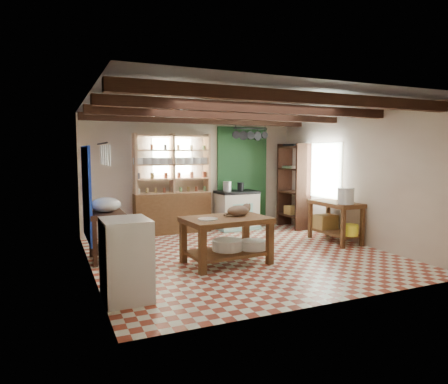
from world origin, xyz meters
name	(u,v)px	position (x,y,z in m)	size (l,w,h in m)	color
floor	(240,255)	(0.00, 0.00, -0.01)	(5.00, 5.00, 0.02)	#9B3621
ceiling	(241,105)	(0.00, 0.00, 2.60)	(5.00, 5.00, 0.02)	#49494E
wall_back	(193,174)	(0.00, 2.50, 1.30)	(5.00, 0.04, 2.60)	beige
wall_front	(335,195)	(0.00, -2.50, 1.30)	(5.00, 0.04, 2.60)	beige
wall_left	(89,186)	(-2.50, 0.00, 1.30)	(0.04, 5.00, 2.60)	beige
wall_right	(354,177)	(2.50, 0.00, 1.30)	(0.04, 5.00, 2.60)	beige
ceiling_beams	(241,112)	(0.00, 0.00, 2.48)	(5.00, 3.80, 0.15)	#361D13
blue_wall_patch	(87,193)	(-2.47, 0.90, 1.10)	(0.04, 1.40, 1.60)	blue
green_wall_patch	(242,175)	(1.25, 2.47, 1.25)	(1.30, 0.04, 2.30)	#1B4520
window_back	(172,157)	(-0.50, 2.48, 1.70)	(0.90, 0.02, 0.80)	silver
window_right	(322,170)	(2.48, 1.00, 1.40)	(0.02, 1.30, 1.20)	silver
utensil_rail	(102,153)	(-2.44, -1.20, 1.78)	(0.06, 0.90, 0.28)	black
pot_rack	(251,136)	(1.25, 2.05, 2.18)	(0.86, 0.12, 0.36)	black
shelving_unit	(172,184)	(-0.55, 2.31, 1.10)	(1.70, 0.34, 2.20)	tan
tall_rack	(294,186)	(2.28, 1.80, 1.00)	(0.40, 0.86, 2.00)	#361D13
work_table	(226,241)	(-0.46, -0.42, 0.38)	(1.33, 0.89, 0.75)	brown
stove	(237,210)	(0.95, 2.15, 0.45)	(0.92, 0.62, 0.90)	beige
prep_table	(107,236)	(-2.20, 0.57, 0.41)	(0.55, 0.80, 0.81)	#361D13
white_cabinet	(126,259)	(-2.22, -1.37, 0.50)	(0.55, 0.66, 0.99)	silver
right_counter	(335,222)	(2.18, 0.14, 0.41)	(0.57, 1.13, 0.81)	brown
cat	(238,211)	(-0.21, -0.35, 0.84)	(0.38, 0.29, 0.17)	#8C6B52
steel_tray	(208,219)	(-0.81, -0.49, 0.76)	(0.31, 0.31, 0.02)	#B2B2BA
basin_large	(227,245)	(-0.41, -0.36, 0.29)	(0.50, 0.50, 0.17)	silver
basin_small	(253,245)	(0.00, -0.48, 0.27)	(0.43, 0.43, 0.15)	silver
kettle_left	(227,186)	(0.70, 2.14, 1.02)	(0.19, 0.19, 0.22)	#B2B2BA
kettle_right	(241,187)	(1.05, 2.15, 1.00)	(0.15, 0.15, 0.19)	black
enamel_bowl	(106,205)	(-2.20, 0.57, 0.93)	(0.49, 0.49, 0.24)	silver
white_bucket	(346,196)	(2.13, -0.21, 0.97)	(0.31, 0.31, 0.31)	silver
wicker_basket	(326,222)	(2.18, 0.44, 0.36)	(0.41, 0.33, 0.29)	#A68043
yellow_tub	(350,230)	(2.18, -0.31, 0.32)	(0.29, 0.29, 0.21)	yellow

